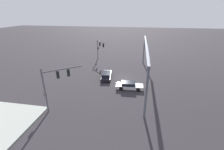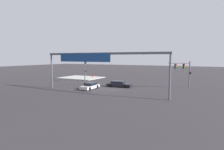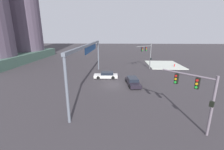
{
  "view_description": "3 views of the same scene",
  "coord_description": "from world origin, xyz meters",
  "px_view_note": "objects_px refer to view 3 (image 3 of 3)",
  "views": [
    {
      "loc": [
        27.38,
        2.83,
        12.21
      ],
      "look_at": [
        2.54,
        -1.6,
        1.74
      ],
      "focal_mm": 24.86,
      "sensor_mm": 36.0,
      "label": 1
    },
    {
      "loc": [
        -15.84,
        30.2,
        5.94
      ],
      "look_at": [
        1.47,
        -2.72,
        2.4
      ],
      "focal_mm": 29.86,
      "sensor_mm": 36.0,
      "label": 2
    },
    {
      "loc": [
        -23.67,
        -0.66,
        8.3
      ],
      "look_at": [
        0.57,
        0.34,
        1.54
      ],
      "focal_mm": 24.07,
      "sensor_mm": 36.0,
      "label": 3
    }
  ],
  "objects_px": {
    "sedan_car_approaching": "(106,75)",
    "fire_hydrant_on_curb": "(174,65)",
    "traffic_signal_opposite_side": "(147,52)",
    "traffic_signal_near_corner": "(198,91)",
    "sedan_car_waiting_far": "(133,82)"
  },
  "relations": [
    {
      "from": "sedan_car_waiting_far",
      "to": "fire_hydrant_on_curb",
      "type": "relative_size",
      "value": 7.13
    },
    {
      "from": "traffic_signal_opposite_side",
      "to": "sedan_car_approaching",
      "type": "relative_size",
      "value": 1.34
    },
    {
      "from": "traffic_signal_opposite_side",
      "to": "fire_hydrant_on_curb",
      "type": "height_order",
      "value": "traffic_signal_opposite_side"
    },
    {
      "from": "sedan_car_approaching",
      "to": "sedan_car_waiting_far",
      "type": "bearing_deg",
      "value": 139.72
    },
    {
      "from": "sedan_car_waiting_far",
      "to": "fire_hydrant_on_curb",
      "type": "distance_m",
      "value": 18.45
    },
    {
      "from": "traffic_signal_near_corner",
      "to": "sedan_car_waiting_far",
      "type": "height_order",
      "value": "traffic_signal_near_corner"
    },
    {
      "from": "sedan_car_approaching",
      "to": "traffic_signal_near_corner",
      "type": "bearing_deg",
      "value": 117.84
    },
    {
      "from": "sedan_car_approaching",
      "to": "sedan_car_waiting_far",
      "type": "height_order",
      "value": "same"
    },
    {
      "from": "sedan_car_waiting_far",
      "to": "traffic_signal_near_corner",
      "type": "bearing_deg",
      "value": 12.94
    },
    {
      "from": "sedan_car_waiting_far",
      "to": "traffic_signal_opposite_side",
      "type": "bearing_deg",
      "value": 152.33
    },
    {
      "from": "sedan_car_approaching",
      "to": "fire_hydrant_on_curb",
      "type": "relative_size",
      "value": 6.38
    },
    {
      "from": "sedan_car_approaching",
      "to": "fire_hydrant_on_curb",
      "type": "bearing_deg",
      "value": -150.07
    },
    {
      "from": "sedan_car_approaching",
      "to": "sedan_car_waiting_far",
      "type": "distance_m",
      "value": 6.01
    },
    {
      "from": "traffic_signal_near_corner",
      "to": "sedan_car_approaching",
      "type": "height_order",
      "value": "traffic_signal_near_corner"
    },
    {
      "from": "traffic_signal_opposite_side",
      "to": "traffic_signal_near_corner",
      "type": "bearing_deg",
      "value": 49.8
    }
  ]
}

